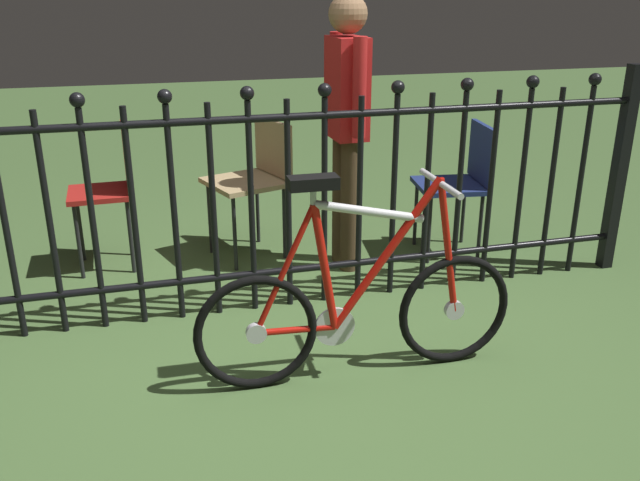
{
  "coord_description": "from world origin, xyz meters",
  "views": [
    {
      "loc": [
        -0.64,
        -2.51,
        1.63
      ],
      "look_at": [
        0.1,
        0.21,
        0.55
      ],
      "focal_mm": 37.49,
      "sensor_mm": 36.0,
      "label": 1
    }
  ],
  "objects_px": {
    "chair_navy": "(462,176)",
    "chair_tan": "(256,173)",
    "bicycle": "(358,307)",
    "chair_red": "(112,182)",
    "person_visitor": "(347,112)"
  },
  "relations": [
    {
      "from": "chair_red",
      "to": "person_visitor",
      "type": "height_order",
      "value": "person_visitor"
    },
    {
      "from": "bicycle",
      "to": "chair_red",
      "type": "xyz_separation_m",
      "value": [
        -1.03,
        1.58,
        0.2
      ]
    },
    {
      "from": "chair_navy",
      "to": "chair_red",
      "type": "bearing_deg",
      "value": 170.6
    },
    {
      "from": "bicycle",
      "to": "chair_tan",
      "type": "bearing_deg",
      "value": 95.97
    },
    {
      "from": "chair_navy",
      "to": "bicycle",
      "type": "bearing_deg",
      "value": -131.56
    },
    {
      "from": "bicycle",
      "to": "chair_red",
      "type": "distance_m",
      "value": 1.9
    },
    {
      "from": "chair_tan",
      "to": "person_visitor",
      "type": "distance_m",
      "value": 0.72
    },
    {
      "from": "chair_navy",
      "to": "chair_tan",
      "type": "xyz_separation_m",
      "value": [
        -1.25,
        0.32,
        0.03
      ]
    },
    {
      "from": "chair_red",
      "to": "person_visitor",
      "type": "distance_m",
      "value": 1.46
    },
    {
      "from": "chair_tan",
      "to": "chair_red",
      "type": "xyz_separation_m",
      "value": [
        -0.87,
        0.03,
        0.0
      ]
    },
    {
      "from": "chair_navy",
      "to": "person_visitor",
      "type": "distance_m",
      "value": 0.89
    },
    {
      "from": "bicycle",
      "to": "chair_red",
      "type": "relative_size",
      "value": 1.63
    },
    {
      "from": "chair_navy",
      "to": "person_visitor",
      "type": "relative_size",
      "value": 0.52
    },
    {
      "from": "chair_red",
      "to": "person_visitor",
      "type": "bearing_deg",
      "value": -14.85
    },
    {
      "from": "bicycle",
      "to": "person_visitor",
      "type": "xyz_separation_m",
      "value": [
        0.32,
        1.22,
        0.62
      ]
    }
  ]
}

